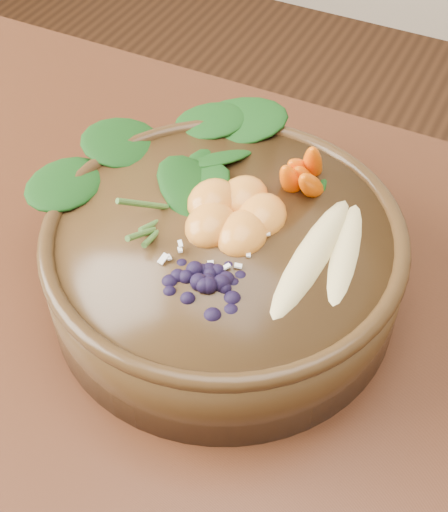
{
  "coord_description": "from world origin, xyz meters",
  "views": [
    {
      "loc": [
        -0.14,
        -0.18,
        1.21
      ],
      "look_at": [
        -0.31,
        0.16,
        0.8
      ],
      "focal_mm": 50.0,
      "sensor_mm": 36.0,
      "label": 1
    }
  ],
  "objects_px": {
    "kale_heap": "(198,152)",
    "mandarin_cluster": "(234,202)",
    "stoneware_bowl": "(224,265)",
    "banana_halves": "(331,241)",
    "blueberry_pile": "(199,268)",
    "carrot_cluster": "(318,147)"
  },
  "relations": [
    {
      "from": "banana_halves",
      "to": "mandarin_cluster",
      "type": "height_order",
      "value": "mandarin_cluster"
    },
    {
      "from": "stoneware_bowl",
      "to": "banana_halves",
      "type": "height_order",
      "value": "banana_halves"
    },
    {
      "from": "mandarin_cluster",
      "to": "blueberry_pile",
      "type": "bearing_deg",
      "value": -82.56
    },
    {
      "from": "mandarin_cluster",
      "to": "carrot_cluster",
      "type": "bearing_deg",
      "value": 56.9
    },
    {
      "from": "stoneware_bowl",
      "to": "banana_halves",
      "type": "relative_size",
      "value": 1.75
    },
    {
      "from": "kale_heap",
      "to": "carrot_cluster",
      "type": "xyz_separation_m",
      "value": [
        0.09,
        0.03,
        0.02
      ]
    },
    {
      "from": "carrot_cluster",
      "to": "mandarin_cluster",
      "type": "distance_m",
      "value": 0.08
    },
    {
      "from": "kale_heap",
      "to": "mandarin_cluster",
      "type": "distance_m",
      "value": 0.06
    },
    {
      "from": "mandarin_cluster",
      "to": "blueberry_pile",
      "type": "relative_size",
      "value": 0.69
    },
    {
      "from": "carrot_cluster",
      "to": "banana_halves",
      "type": "xyz_separation_m",
      "value": [
        0.04,
        -0.07,
        -0.03
      ]
    },
    {
      "from": "kale_heap",
      "to": "blueberry_pile",
      "type": "xyz_separation_m",
      "value": [
        0.06,
        -0.11,
        -0.0
      ]
    },
    {
      "from": "banana_halves",
      "to": "blueberry_pile",
      "type": "distance_m",
      "value": 0.1
    },
    {
      "from": "carrot_cluster",
      "to": "mandarin_cluster",
      "type": "xyz_separation_m",
      "value": [
        -0.04,
        -0.06,
        -0.02
      ]
    },
    {
      "from": "stoneware_bowl",
      "to": "kale_heap",
      "type": "bearing_deg",
      "value": 133.58
    },
    {
      "from": "kale_heap",
      "to": "mandarin_cluster",
      "type": "height_order",
      "value": "kale_heap"
    },
    {
      "from": "kale_heap",
      "to": "banana_halves",
      "type": "xyz_separation_m",
      "value": [
        0.13,
        -0.04,
        -0.01
      ]
    },
    {
      "from": "kale_heap",
      "to": "carrot_cluster",
      "type": "height_order",
      "value": "carrot_cluster"
    },
    {
      "from": "kale_heap",
      "to": "mandarin_cluster",
      "type": "bearing_deg",
      "value": -35.08
    },
    {
      "from": "kale_heap",
      "to": "blueberry_pile",
      "type": "distance_m",
      "value": 0.12
    },
    {
      "from": "blueberry_pile",
      "to": "carrot_cluster",
      "type": "bearing_deg",
      "value": 77.16
    },
    {
      "from": "carrot_cluster",
      "to": "mandarin_cluster",
      "type": "height_order",
      "value": "carrot_cluster"
    },
    {
      "from": "stoneware_bowl",
      "to": "blueberry_pile",
      "type": "xyz_separation_m",
      "value": [
        0.01,
        -0.06,
        0.06
      ]
    }
  ]
}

